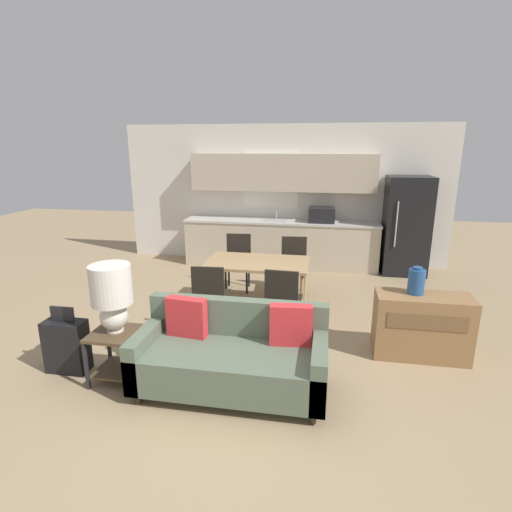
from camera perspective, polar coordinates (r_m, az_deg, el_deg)
name	(u,v)px	position (r m, az deg, el deg)	size (l,w,h in m)	color
ground_plane	(228,391)	(4.09, -4.03, -18.67)	(20.00, 20.00, 0.00)	#9E8460
wall_back	(283,195)	(8.01, 3.89, 8.73)	(6.40, 0.07, 2.70)	silver
kitchen_counter	(282,223)	(7.79, 3.69, 4.73)	(3.73, 0.65, 2.15)	beige
refrigerator	(406,226)	(7.77, 20.64, 4.07)	(0.77, 0.73, 1.77)	black
dining_table	(257,266)	(5.64, 0.19, -1.39)	(1.43, 0.86, 0.72)	tan
couch	(233,356)	(3.97, -3.37, -14.01)	(1.80, 0.80, 0.85)	#3D2D1E
side_table	(116,348)	(4.31, -19.34, -12.27)	(0.46, 0.46, 0.53)	brown
table_lamp	(112,293)	(4.11, -19.92, -4.96)	(0.39, 0.39, 0.68)	silver
credenza	(421,326)	(4.86, 22.55, -9.22)	(1.01, 0.44, 0.72)	olive
vase	(416,281)	(4.71, 21.94, -3.37)	(0.18, 0.18, 0.31)	#234C84
dining_chair_far_left	(238,259)	(6.53, -2.60, -0.36)	(0.46, 0.46, 0.90)	black
dining_chair_near_left	(210,294)	(5.03, -6.53, -5.37)	(0.45, 0.45, 0.90)	black
dining_chair_near_right	(283,298)	(4.87, 3.85, -6.02)	(0.44, 0.44, 0.90)	black
dining_chair_far_right	(294,262)	(6.35, 5.41, -0.89)	(0.45, 0.45, 0.90)	black
suitcase	(67,345)	(4.69, -25.42, -11.47)	(0.43, 0.22, 0.72)	black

